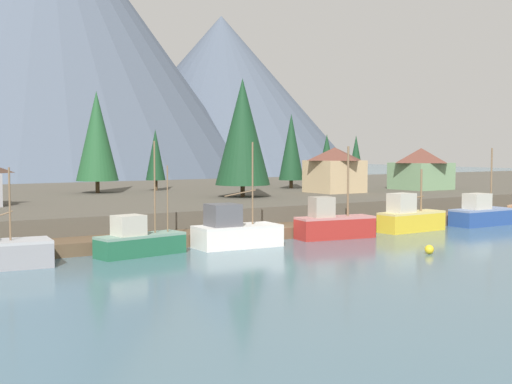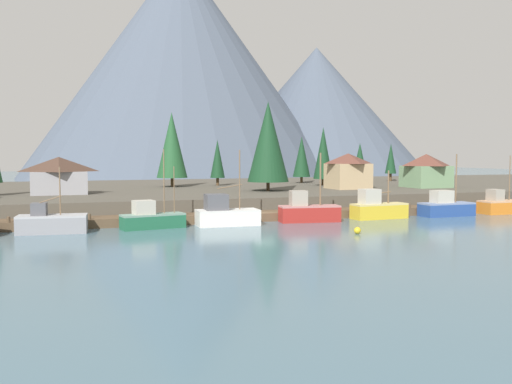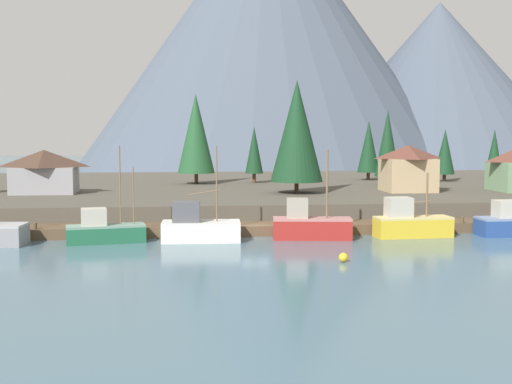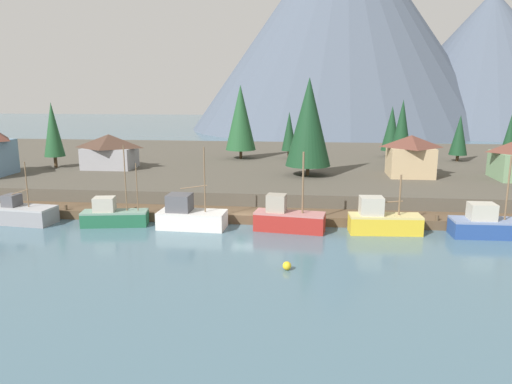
{
  "view_description": "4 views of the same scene",
  "coord_description": "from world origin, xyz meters",
  "px_view_note": "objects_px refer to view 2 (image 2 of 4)",
  "views": [
    {
      "loc": [
        -33.63,
        -50.05,
        8.0
      ],
      "look_at": [
        -0.75,
        2.33,
        4.1
      ],
      "focal_mm": 48.91,
      "sensor_mm": 36.0,
      "label": 1
    },
    {
      "loc": [
        -23.28,
        -63.96,
        8.06
      ],
      "look_at": [
        0.25,
        3.97,
        3.28
      ],
      "focal_mm": 40.61,
      "sensor_mm": 36.0,
      "label": 2
    },
    {
      "loc": [
        -6.75,
        -62.48,
        9.85
      ],
      "look_at": [
        0.22,
        1.98,
        4.02
      ],
      "focal_mm": 47.93,
      "sensor_mm": 36.0,
      "label": 3
    },
    {
      "loc": [
        6.81,
        -49.57,
        14.23
      ],
      "look_at": [
        1.14,
        1.87,
        3.2
      ],
      "focal_mm": 34.06,
      "sensor_mm": 36.0,
      "label": 4
    }
  ],
  "objects_px": {
    "house_grey": "(59,175)",
    "conifer_mid_left": "(268,142)",
    "fishing_boat_white": "(225,214)",
    "fishing_boat_yellow": "(377,208)",
    "conifer_mid_right": "(391,159)",
    "house_tan": "(348,171)",
    "conifer_near_left": "(360,160)",
    "conifer_back_right": "(302,157)",
    "channel_buoy": "(357,230)",
    "fishing_boat_green": "(151,218)",
    "fishing_boat_orange": "(504,205)",
    "fishing_boat_blue": "(446,207)",
    "conifer_far_left": "(172,145)",
    "house_green": "(426,170)",
    "fishing_boat_grey": "(51,223)",
    "fishing_boat_red": "(308,211)",
    "conifer_centre": "(217,159)",
    "conifer_back_left": "(323,153)"
  },
  "relations": [
    {
      "from": "house_grey",
      "to": "conifer_mid_left",
      "type": "relative_size",
      "value": 0.58
    },
    {
      "from": "fishing_boat_white",
      "to": "fishing_boat_yellow",
      "type": "relative_size",
      "value": 1.17
    },
    {
      "from": "fishing_boat_white",
      "to": "conifer_mid_right",
      "type": "relative_size",
      "value": 1.12
    },
    {
      "from": "house_grey",
      "to": "house_tan",
      "type": "xyz_separation_m",
      "value": [
        43.43,
        -1.85,
        0.24
      ]
    },
    {
      "from": "conifer_near_left",
      "to": "conifer_back_right",
      "type": "relative_size",
      "value": 0.86
    },
    {
      "from": "conifer_back_right",
      "to": "channel_buoy",
      "type": "distance_m",
      "value": 52.87
    },
    {
      "from": "fishing_boat_green",
      "to": "fishing_boat_yellow",
      "type": "relative_size",
      "value": 1.18
    },
    {
      "from": "fishing_boat_yellow",
      "to": "conifer_back_right",
      "type": "height_order",
      "value": "conifer_back_right"
    },
    {
      "from": "fishing_boat_orange",
      "to": "conifer_mid_right",
      "type": "bearing_deg",
      "value": 79.84
    },
    {
      "from": "channel_buoy",
      "to": "house_grey",
      "type": "bearing_deg",
      "value": 130.87
    },
    {
      "from": "fishing_boat_blue",
      "to": "channel_buoy",
      "type": "bearing_deg",
      "value": -150.64
    },
    {
      "from": "conifer_far_left",
      "to": "fishing_boat_orange",
      "type": "bearing_deg",
      "value": -41.28
    },
    {
      "from": "conifer_mid_left",
      "to": "house_tan",
      "type": "bearing_deg",
      "value": 3.9
    },
    {
      "from": "fishing_boat_white",
      "to": "fishing_boat_blue",
      "type": "xyz_separation_m",
      "value": [
        29.73,
        0.24,
        -0.08
      ]
    },
    {
      "from": "conifer_near_left",
      "to": "house_green",
      "type": "bearing_deg",
      "value": -78.52
    },
    {
      "from": "fishing_boat_white",
      "to": "conifer_back_right",
      "type": "bearing_deg",
      "value": 58.32
    },
    {
      "from": "fishing_boat_grey",
      "to": "conifer_far_left",
      "type": "height_order",
      "value": "conifer_far_left"
    },
    {
      "from": "fishing_boat_red",
      "to": "conifer_near_left",
      "type": "height_order",
      "value": "conifer_near_left"
    },
    {
      "from": "fishing_boat_grey",
      "to": "channel_buoy",
      "type": "distance_m",
      "value": 31.03
    },
    {
      "from": "fishing_boat_red",
      "to": "house_green",
      "type": "relative_size",
      "value": 1.22
    },
    {
      "from": "fishing_boat_blue",
      "to": "conifer_back_right",
      "type": "height_order",
      "value": "conifer_back_right"
    },
    {
      "from": "house_grey",
      "to": "conifer_back_right",
      "type": "height_order",
      "value": "conifer_back_right"
    },
    {
      "from": "fishing_boat_green",
      "to": "house_grey",
      "type": "relative_size",
      "value": 1.11
    },
    {
      "from": "fishing_boat_yellow",
      "to": "conifer_back_right",
      "type": "bearing_deg",
      "value": 76.66
    },
    {
      "from": "house_tan",
      "to": "fishing_boat_grey",
      "type": "bearing_deg",
      "value": -155.87
    },
    {
      "from": "conifer_mid_right",
      "to": "conifer_far_left",
      "type": "bearing_deg",
      "value": -172.98
    },
    {
      "from": "fishing_boat_red",
      "to": "fishing_boat_grey",
      "type": "bearing_deg",
      "value": -171.8
    },
    {
      "from": "fishing_boat_white",
      "to": "house_green",
      "type": "height_order",
      "value": "fishing_boat_white"
    },
    {
      "from": "house_tan",
      "to": "conifer_centre",
      "type": "height_order",
      "value": "conifer_centre"
    },
    {
      "from": "conifer_mid_right",
      "to": "conifer_back_right",
      "type": "xyz_separation_m",
      "value": [
        -20.0,
        -0.74,
        0.46
      ]
    },
    {
      "from": "channel_buoy",
      "to": "conifer_mid_left",
      "type": "bearing_deg",
      "value": 87.29
    },
    {
      "from": "fishing_boat_green",
      "to": "conifer_centre",
      "type": "height_order",
      "value": "conifer_centre"
    },
    {
      "from": "conifer_mid_right",
      "to": "conifer_back_left",
      "type": "bearing_deg",
      "value": -153.36
    },
    {
      "from": "fishing_boat_green",
      "to": "conifer_back_right",
      "type": "relative_size",
      "value": 0.96
    },
    {
      "from": "fishing_boat_grey",
      "to": "channel_buoy",
      "type": "bearing_deg",
      "value": -14.39
    },
    {
      "from": "fishing_boat_grey",
      "to": "conifer_mid_right",
      "type": "xyz_separation_m",
      "value": [
        64.79,
        39.92,
        5.99
      ]
    },
    {
      "from": "fishing_boat_red",
      "to": "conifer_centre",
      "type": "distance_m",
      "value": 35.62
    },
    {
      "from": "conifer_far_left",
      "to": "fishing_boat_yellow",
      "type": "bearing_deg",
      "value": -60.55
    },
    {
      "from": "house_grey",
      "to": "conifer_back_left",
      "type": "bearing_deg",
      "value": 10.56
    },
    {
      "from": "conifer_back_left",
      "to": "conifer_far_left",
      "type": "bearing_deg",
      "value": 170.39
    },
    {
      "from": "fishing_boat_blue",
      "to": "fishing_boat_orange",
      "type": "relative_size",
      "value": 1.02
    },
    {
      "from": "fishing_boat_yellow",
      "to": "house_tan",
      "type": "height_order",
      "value": "house_tan"
    },
    {
      "from": "conifer_back_right",
      "to": "conifer_back_left",
      "type": "bearing_deg",
      "value": -89.7
    },
    {
      "from": "house_green",
      "to": "conifer_centre",
      "type": "xyz_separation_m",
      "value": [
        -31.13,
        16.41,
        1.8
      ]
    },
    {
      "from": "fishing_boat_yellow",
      "to": "fishing_boat_grey",
      "type": "bearing_deg",
      "value": 177.12
    },
    {
      "from": "fishing_boat_orange",
      "to": "conifer_mid_left",
      "type": "bearing_deg",
      "value": 145.87
    },
    {
      "from": "fishing_boat_grey",
      "to": "fishing_boat_blue",
      "type": "xyz_separation_m",
      "value": [
        48.17,
        0.4,
        0.14
      ]
    },
    {
      "from": "conifer_near_left",
      "to": "conifer_far_left",
      "type": "relative_size",
      "value": 0.61
    },
    {
      "from": "conifer_centre",
      "to": "conifer_back_right",
      "type": "bearing_deg",
      "value": 12.24
    },
    {
      "from": "fishing_boat_grey",
      "to": "fishing_boat_orange",
      "type": "xyz_separation_m",
      "value": [
        57.55,
        0.43,
        0.04
      ]
    }
  ]
}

